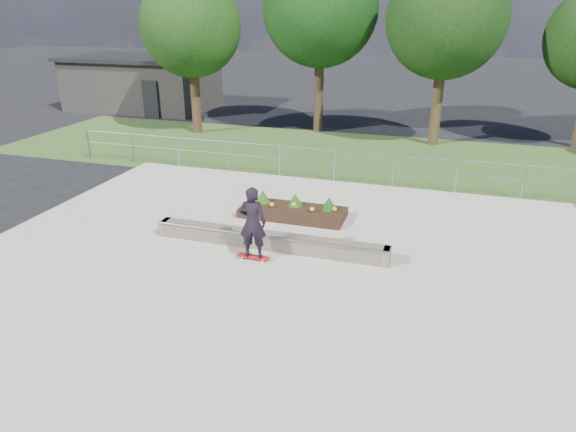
# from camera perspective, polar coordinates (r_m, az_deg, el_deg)

# --- Properties ---
(ground) EXTENTS (120.00, 120.00, 0.00)m
(ground) POSITION_cam_1_polar(r_m,az_deg,el_deg) (11.34, -3.26, -7.79)
(ground) COLOR black
(ground) RESTS_ON ground
(grass_verge) EXTENTS (30.00, 8.00, 0.02)m
(grass_verge) POSITION_cam_1_polar(r_m,az_deg,el_deg) (21.24, 7.23, 6.61)
(grass_verge) COLOR #325120
(grass_verge) RESTS_ON ground
(concrete_slab) EXTENTS (15.00, 15.00, 0.06)m
(concrete_slab) POSITION_cam_1_polar(r_m,az_deg,el_deg) (11.33, -3.27, -7.66)
(concrete_slab) COLOR #B0AB9C
(concrete_slab) RESTS_ON ground
(fence) EXTENTS (20.06, 0.06, 1.20)m
(fence) POSITION_cam_1_polar(r_m,az_deg,el_deg) (17.73, 5.23, 6.10)
(fence) COLOR gray
(fence) RESTS_ON ground
(building) EXTENTS (8.40, 5.40, 3.00)m
(building) POSITION_cam_1_polar(r_m,az_deg,el_deg) (32.60, -15.80, 14.11)
(building) COLOR #292624
(building) RESTS_ON ground
(tree_far_left) EXTENTS (4.55, 4.55, 7.15)m
(tree_far_left) POSITION_cam_1_polar(r_m,az_deg,el_deg) (25.00, -10.75, 20.01)
(tree_far_left) COLOR #372216
(tree_far_left) RESTS_ON ground
(tree_mid_left) EXTENTS (5.25, 5.25, 8.25)m
(tree_mid_left) POSITION_cam_1_polar(r_m,az_deg,el_deg) (24.91, 3.64, 22.05)
(tree_mid_left) COLOR #2F1F13
(tree_mid_left) RESTS_ON ground
(tree_mid_right) EXTENTS (4.90, 4.90, 7.70)m
(tree_mid_right) POSITION_cam_1_polar(r_m,az_deg,el_deg) (23.17, 17.16, 20.25)
(tree_mid_right) COLOR #362615
(tree_mid_right) RESTS_ON ground
(grind_ledge) EXTENTS (6.00, 0.44, 0.43)m
(grind_ledge) POSITION_cam_1_polar(r_m,az_deg,el_deg) (12.80, -2.11, -2.75)
(grind_ledge) COLOR brown
(grind_ledge) RESTS_ON concrete_slab
(planter_bed) EXTENTS (3.00, 1.20, 0.61)m
(planter_bed) POSITION_cam_1_polar(r_m,az_deg,el_deg) (14.76, 0.58, 0.68)
(planter_bed) COLOR black
(planter_bed) RESTS_ON concrete_slab
(skateboarder) EXTENTS (0.80, 0.50, 1.83)m
(skateboarder) POSITION_cam_1_polar(r_m,az_deg,el_deg) (11.95, -3.96, -0.77)
(skateboarder) COLOR white
(skateboarder) RESTS_ON concrete_slab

